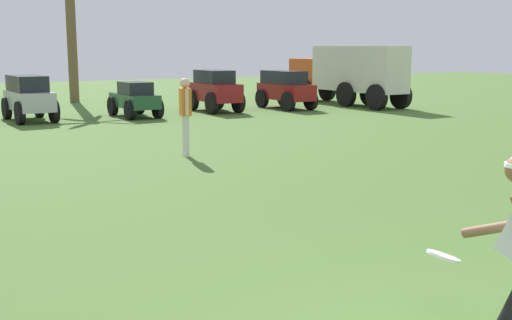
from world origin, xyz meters
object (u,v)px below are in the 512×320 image
Objects in this scene: frisbee_in_flight at (443,256)px; palm_tree_right_of_centre at (70,5)px; parked_car_slot_f at (215,90)px; parked_car_slot_d at (29,96)px; parked_car_slot_g at (285,88)px; box_truck at (349,72)px; teammate_near_sideline at (185,109)px; parked_car_slot_e at (135,99)px.

frisbee_in_flight is 22.62m from palm_tree_right_of_centre.
frisbee_in_flight is 0.14× the size of parked_car_slot_f.
frisbee_in_flight is at bearing -87.39° from parked_car_slot_d.
parked_car_slot_g is 2.97m from box_truck.
teammate_near_sideline is 10.46m from parked_car_slot_g.
box_truck reaches higher than parked_car_slot_e.
parked_car_slot_g is (2.65, -0.22, -0.02)m from parked_car_slot_f.
palm_tree_right_of_centre reaches higher than teammate_near_sideline.
teammate_near_sideline is 8.25m from parked_car_slot_d.
parked_car_slot_e is at bearing -177.86° from parked_car_slot_g.
parked_car_slot_f is (4.26, 8.06, -0.20)m from teammate_near_sideline.
palm_tree_right_of_centre is at bearing 86.54° from teammate_near_sideline.
parked_car_slot_e is (1.32, 7.63, -0.38)m from teammate_near_sideline.
teammate_near_sideline is at bearing 82.79° from frisbee_in_flight.
teammate_near_sideline is 0.69× the size of parked_car_slot_e.
parked_car_slot_f is (2.94, 0.43, 0.18)m from parked_car_slot_e.
palm_tree_right_of_centre reaches higher than frisbee_in_flight.
frisbee_in_flight is 16.31m from parked_car_slot_d.
palm_tree_right_of_centre is (1.89, 22.30, 3.27)m from frisbee_in_flight.
teammate_near_sideline is at bearing -140.60° from box_truck.
parked_car_slot_f reaches higher than parked_car_slot_g.
parked_car_slot_e is at bearing -85.79° from palm_tree_right_of_centre.
frisbee_in_flight is 17.94m from parked_car_slot_g.
palm_tree_right_of_centre is (2.63, 6.01, 3.04)m from parked_car_slot_d.
parked_car_slot_f is at bearing -179.90° from box_truck.
teammate_near_sideline is 0.24× the size of palm_tree_right_of_centre.
parked_car_slot_g is at bearing -45.72° from palm_tree_right_of_centre.
parked_car_slot_f is 5.59m from box_truck.
frisbee_in_flight is 16.05m from parked_car_slot_e.
box_truck is at bearing 2.96° from parked_car_slot_e.
box_truck is at bearing 0.10° from parked_car_slot_f.
parked_car_slot_d is at bearing 92.61° from frisbee_in_flight.
parked_car_slot_d is at bearing -113.68° from palm_tree_right_of_centre.
teammate_near_sideline is 14.37m from palm_tree_right_of_centre.
box_truck reaches higher than teammate_near_sideline.
palm_tree_right_of_centre is at bearing 85.15° from frisbee_in_flight.
palm_tree_right_of_centre reaches higher than parked_car_slot_d.
box_truck is (9.83, 8.07, 0.29)m from teammate_near_sideline.
teammate_near_sideline is at bearing -77.52° from parked_car_slot_d.
parked_car_slot_d is 8.70m from parked_car_slot_g.
frisbee_in_flight is 8.31m from teammate_near_sideline.
palm_tree_right_of_centre reaches higher than parked_car_slot_g.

